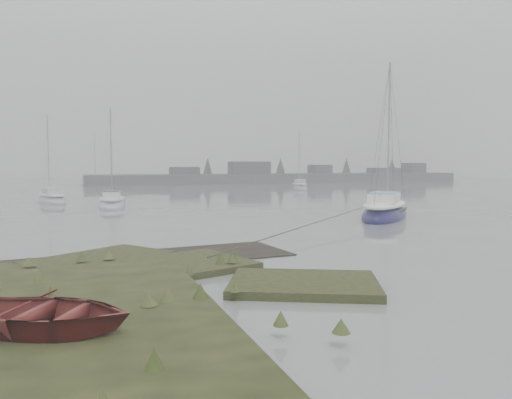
# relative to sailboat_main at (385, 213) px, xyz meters

# --- Properties ---
(ground) EXTENTS (160.00, 160.00, 0.00)m
(ground) POSITION_rel_sailboat_main_xyz_m (-11.18, 18.01, -0.29)
(ground) COLOR slate
(ground) RESTS_ON ground
(far_shoreline) EXTENTS (60.00, 8.00, 4.15)m
(far_shoreline) POSITION_rel_sailboat_main_xyz_m (15.67, 49.91, 0.56)
(far_shoreline) COLOR #4C4F51
(far_shoreline) RESTS_ON ground
(sailboat_main) EXTENTS (6.07, 6.23, 9.24)m
(sailboat_main) POSITION_rel_sailboat_main_xyz_m (0.00, 0.00, 0.00)
(sailboat_main) COLOR #0F0D3E
(sailboat_main) RESTS_ON ground
(sailboat_white) EXTENTS (2.20, 5.34, 7.34)m
(sailboat_white) POSITION_rel_sailboat_main_xyz_m (-13.62, 12.10, -0.06)
(sailboat_white) COLOR silver
(sailboat_white) RESTS_ON ground
(sailboat_far_a) EXTENTS (3.03, 5.42, 7.28)m
(sailboat_far_a) POSITION_rel_sailboat_main_xyz_m (-17.71, 17.88, -0.06)
(sailboat_far_a) COLOR #AEB4B7
(sailboat_far_a) RESTS_ON ground
(sailboat_far_b) EXTENTS (3.25, 5.56, 7.46)m
(sailboat_far_b) POSITION_rel_sailboat_main_xyz_m (8.49, 29.72, -0.06)
(sailboat_far_b) COLOR #9FA3A9
(sailboat_far_b) RESTS_ON ground
(sailboat_far_c) EXTENTS (5.48, 2.34, 7.50)m
(sailboat_far_c) POSITION_rel_sailboat_main_xyz_m (-12.93, 48.22, -0.05)
(sailboat_far_c) COLOR silver
(sailboat_far_c) RESTS_ON ground
(dinghy) EXTENTS (3.72, 3.37, 0.63)m
(dinghy) POSITION_rel_sailboat_main_xyz_m (-16.31, -14.47, 0.25)
(dinghy) COLOR maroon
(dinghy) RESTS_ON marsh_bank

